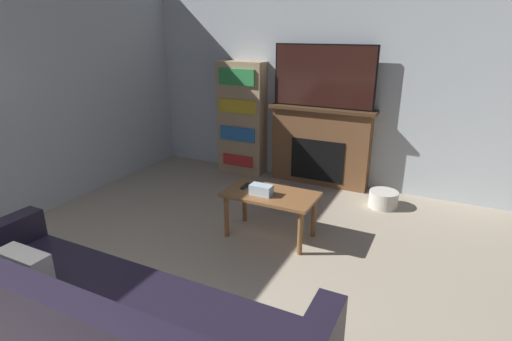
# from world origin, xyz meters

# --- Properties ---
(wall_back) EXTENTS (5.55, 0.06, 2.70)m
(wall_back) POSITION_xyz_m (0.00, 4.55, 1.35)
(wall_back) COLOR silver
(wall_back) RESTS_ON ground_plane
(wall_side) EXTENTS (0.06, 5.52, 2.70)m
(wall_side) POSITION_xyz_m (-2.31, 2.26, 1.35)
(wall_side) COLOR silver
(wall_side) RESTS_ON ground_plane
(fireplace) EXTENTS (1.42, 0.28, 1.05)m
(fireplace) POSITION_xyz_m (0.30, 4.40, 0.53)
(fireplace) COLOR brown
(fireplace) RESTS_ON ground_plane
(tv) EXTENTS (1.32, 0.03, 0.79)m
(tv) POSITION_xyz_m (0.30, 4.38, 1.45)
(tv) COLOR black
(tv) RESTS_ON fireplace
(couch) EXTENTS (2.59, 0.91, 0.86)m
(couch) POSITION_xyz_m (0.17, 0.71, 0.29)
(couch) COLOR black
(couch) RESTS_ON ground_plane
(coffee_table) EXTENTS (0.91, 0.51, 0.48)m
(coffee_table) POSITION_xyz_m (0.32, 2.73, 0.41)
(coffee_table) COLOR brown
(coffee_table) RESTS_ON ground_plane
(tissue_box) EXTENTS (0.22, 0.12, 0.10)m
(tissue_box) POSITION_xyz_m (0.26, 2.66, 0.53)
(tissue_box) COLOR silver
(tissue_box) RESTS_ON coffee_table
(remote_control) EXTENTS (0.04, 0.15, 0.02)m
(remote_control) POSITION_xyz_m (0.03, 2.76, 0.49)
(remote_control) COLOR black
(remote_control) RESTS_ON coffee_table
(bookshelf) EXTENTS (0.69, 0.29, 1.60)m
(bookshelf) POSITION_xyz_m (-0.89, 4.38, 0.80)
(bookshelf) COLOR tan
(bookshelf) RESTS_ON ground_plane
(storage_basket) EXTENTS (0.34, 0.34, 0.19)m
(storage_basket) POSITION_xyz_m (1.24, 4.00, 0.10)
(storage_basket) COLOR silver
(storage_basket) RESTS_ON ground_plane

